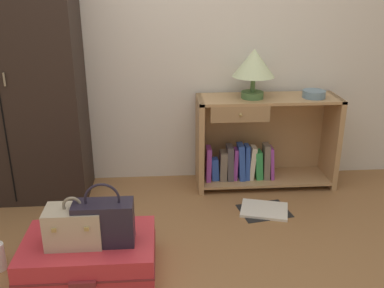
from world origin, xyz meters
name	(u,v)px	position (x,y,z in m)	size (l,w,h in m)	color
ground_plane	(177,287)	(0.00, 0.00, 0.00)	(9.00, 9.00, 0.00)	olive
back_wall	(167,19)	(0.00, 1.50, 1.30)	(6.40, 0.10, 2.60)	silver
wardrobe	(8,72)	(-1.14, 1.20, 0.96)	(1.01, 0.47, 1.92)	black
bookshelf	(259,144)	(0.72, 1.26, 0.35)	(1.10, 0.37, 0.74)	tan
table_lamp	(254,65)	(0.63, 1.23, 0.99)	(0.32, 0.32, 0.37)	#4C7542
bowl	(314,94)	(1.11, 1.21, 0.76)	(0.17, 0.17, 0.06)	slate
suitcase_large	(90,256)	(-0.49, 0.17, 0.11)	(0.75, 0.51, 0.21)	#D1333D
train_case	(74,226)	(-0.55, 0.14, 0.32)	(0.31, 0.20, 0.29)	#B7A88E
handbag	(104,222)	(-0.39, 0.14, 0.34)	(0.33, 0.15, 0.36)	#231E2D
open_book_on_floor	(264,210)	(0.67, 0.79, 0.01)	(0.39, 0.34, 0.02)	white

